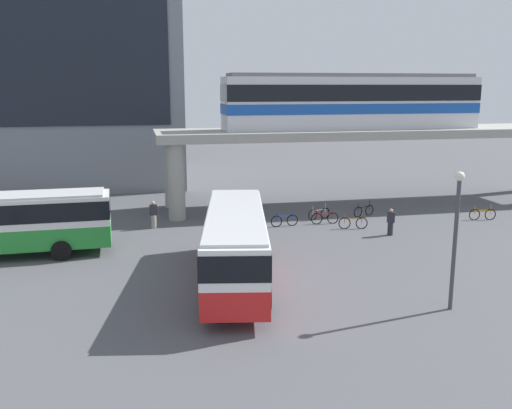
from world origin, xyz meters
TOP-DOWN VIEW (x-y plane):
  - ground_plane at (0.00, 10.00)m, footprint 120.00×120.00m
  - station_building at (-12.32, 30.16)m, footprint 23.70×16.08m
  - elevated_platform at (12.17, 14.25)m, footprint 30.81×5.69m
  - train at (10.59, 14.25)m, footprint 18.35×2.96m
  - bus_main at (-0.43, -0.41)m, footprint 4.47×11.32m
  - bicycle_orange at (17.38, 7.98)m, footprint 1.78×0.35m
  - bicycle_blue at (4.34, 9.04)m, footprint 1.79×0.21m
  - bicycle_red at (7.00, 9.13)m, footprint 1.79×0.17m
  - bicycle_black at (10.25, 10.61)m, footprint 1.68×0.73m
  - bicycle_silver at (7.03, 10.36)m, footprint 1.69×0.71m
  - bicycle_brown at (8.27, 7.56)m, footprint 1.77×0.40m
  - pedestrian_by_bike_rack at (9.82, 5.67)m, footprint 0.44×0.32m
  - pedestrian_waiting_near_stop at (-3.62, 10.26)m, footprint 0.45×0.35m
  - lamp_post at (7.22, -5.19)m, footprint 0.36×0.36m

SIDE VIEW (x-z plane):
  - ground_plane at x=0.00m, z-range 0.00..0.00m
  - bicycle_orange at x=17.38m, z-range -0.16..0.88m
  - bicycle_blue at x=4.34m, z-range -0.16..0.88m
  - bicycle_red at x=7.00m, z-range -0.16..0.88m
  - bicycle_black at x=10.25m, z-range -0.16..0.88m
  - bicycle_silver at x=7.03m, z-range -0.16..0.88m
  - bicycle_brown at x=8.27m, z-range -0.16..0.88m
  - pedestrian_by_bike_rack at x=9.82m, z-range -0.05..1.53m
  - pedestrian_waiting_near_stop at x=-3.62m, z-range -0.05..1.63m
  - bus_main at x=-0.43m, z-range 0.38..3.60m
  - lamp_post at x=7.22m, z-range 0.55..5.98m
  - elevated_platform at x=12.17m, z-range 1.96..7.51m
  - train at x=10.59m, z-range 5.60..9.44m
  - station_building at x=-12.32m, z-range 0.00..20.36m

